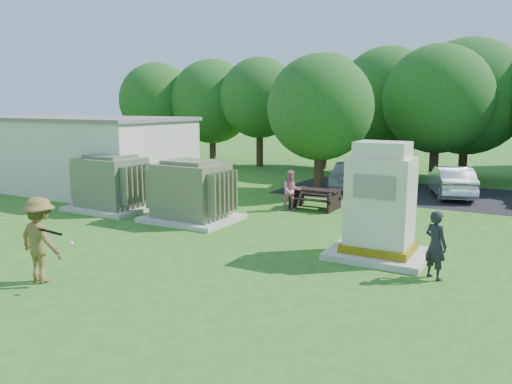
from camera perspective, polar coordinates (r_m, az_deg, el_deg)
The scene contains 14 objects.
ground at distance 12.17m, azimuth -9.34°, elevation -8.93°, with size 120.00×120.00×0.00m, color #2D6619.
service_building at distance 24.35m, azimuth -19.58°, elevation 3.97°, with size 10.00×5.00×3.20m, color beige.
service_building_roof at distance 24.25m, azimuth -19.81°, elevation 7.91°, with size 10.20×5.20×0.15m, color slate.
transformer_left at distance 19.46m, azimuth -16.21°, elevation 0.89°, with size 3.00×2.40×2.07m.
transformer_right at distance 17.05m, azimuth -7.42°, elevation -0.04°, with size 3.00×2.40×2.07m.
generator_cabinet at distance 13.15m, azimuth 13.99°, elevation -1.75°, with size 2.46×2.01×3.00m.
picnic_table at distance 19.02m, azimuth 6.78°, elevation -0.51°, with size 1.76×1.32×0.75m.
batter at distance 12.08m, azimuth -23.43°, elevation -5.02°, with size 1.24×0.71×1.92m, color brown.
person_by_generator at distance 12.00m, azimuth 19.84°, elevation -5.72°, with size 0.58×0.38×1.59m, color black.
person_at_picnic at distance 18.53m, azimuth 4.07°, elevation 0.14°, with size 0.73×0.57×1.50m, color pink.
car_white at distance 24.04m, azimuth 10.17°, elevation 2.00°, with size 1.50×3.72×1.27m, color white.
car_silver_a at distance 22.94m, azimuth 21.41°, elevation 1.15°, with size 1.39×3.99×1.32m, color silver.
batting_equipment at distance 11.49m, azimuth -22.36°, elevation -4.32°, with size 1.14×0.24×0.27m.
tree_row at distance 28.01m, azimuth 18.17°, elevation 10.01°, with size 41.30×13.30×7.30m.
Camera 1 is at (7.24, -8.96, 3.93)m, focal length 35.00 mm.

